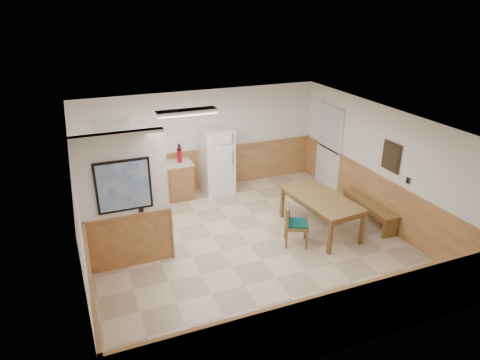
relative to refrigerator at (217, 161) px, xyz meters
name	(u,v)px	position (x,y,z in m)	size (l,w,h in m)	color
ground	(249,245)	(-0.24, -2.63, -0.82)	(6.00, 6.00, 0.00)	beige
ceiling	(250,122)	(-0.24, -2.63, 1.68)	(6.00, 6.00, 0.02)	white
back_wall	(202,141)	(-0.24, 0.37, 0.43)	(6.00, 0.02, 2.50)	white
right_wall	(381,165)	(2.76, -2.63, 0.43)	(0.02, 6.00, 2.50)	white
left_wall	(80,215)	(-3.24, -2.63, 0.43)	(0.02, 6.00, 2.50)	white
wainscot_back	(203,169)	(-0.24, 0.35, -0.32)	(6.00, 0.04, 1.00)	tan
wainscot_right	(376,198)	(2.74, -2.63, -0.32)	(0.04, 6.00, 1.00)	tan
wainscot_left	(87,254)	(-3.22, -2.63, -0.32)	(0.04, 6.00, 1.00)	tan
partition_wall	(125,203)	(-2.49, -2.43, 0.42)	(1.50, 0.20, 2.50)	white
kitchen_counter	(158,182)	(-1.45, 0.05, -0.35)	(2.20, 0.61, 1.00)	olive
exterior_door	(329,147)	(2.72, -0.73, 0.24)	(0.07, 1.02, 2.15)	white
kitchen_window	(113,139)	(-2.34, 0.35, 0.73)	(0.80, 0.04, 1.00)	white
wall_painting	(391,157)	(2.72, -2.93, 0.73)	(0.04, 0.50, 0.60)	#362315
fluorescent_fixture	(186,112)	(-1.04, -1.33, 1.63)	(1.20, 0.30, 0.09)	white
refrigerator	(217,161)	(0.00, 0.00, 0.00)	(0.75, 0.74, 1.63)	white
dining_table	(321,201)	(1.35, -2.62, -0.16)	(1.06, 1.87, 0.75)	olive
dining_bench	(369,206)	(2.56, -2.67, -0.47)	(0.43, 1.62, 0.45)	olive
dining_chair	(292,221)	(0.55, -2.89, -0.32)	(0.75, 0.65, 0.85)	olive
fire_extinguisher	(180,154)	(-0.91, 0.04, 0.28)	(0.14, 0.14, 0.45)	#AA0918
soap_bottle	(112,166)	(-2.45, 0.06, 0.19)	(0.07, 0.07, 0.22)	green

